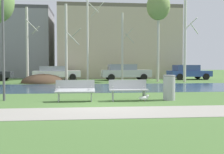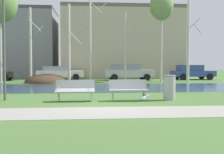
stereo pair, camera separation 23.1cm
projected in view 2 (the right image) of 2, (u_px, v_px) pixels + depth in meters
ground_plane at (97, 85)px, 20.35m from camera, size 120.00×120.00×0.00m
paved_path_strip at (106, 112)px, 8.58m from camera, size 60.00×2.13×0.01m
river_band at (98, 88)px, 18.02m from camera, size 80.00×6.97×0.01m
soil_mound at (46, 83)px, 23.04m from camera, size 3.58×3.56×1.48m
bench_left at (75, 90)px, 11.23m from camera, size 1.60×0.57×0.87m
bench_right at (128, 89)px, 11.40m from camera, size 1.60×0.57×0.87m
trash_bin at (169, 87)px, 11.58m from camera, size 0.53×0.53×1.06m
seagull at (144, 98)px, 11.24m from camera, size 0.47×0.18×0.27m
streetlamp at (3, 12)px, 11.37m from camera, size 0.32×0.32×5.54m
birch_far_left at (0, 2)px, 23.09m from camera, size 2.91×2.91×8.68m
birch_left at (31, 44)px, 24.03m from camera, size 1.22×2.06×6.50m
birch_center_left at (70, 43)px, 23.02m from camera, size 1.37×2.36×6.57m
birch_center at (91, 26)px, 23.07m from camera, size 1.49×2.33×9.32m
birch_center_right at (126, 47)px, 23.81m from camera, size 1.15×1.98×6.01m
birch_right at (161, 7)px, 24.19m from camera, size 2.08×2.08×8.58m
birch_far_right at (189, 36)px, 23.89m from camera, size 1.30×2.23×7.93m
parked_sedan_second_white at (60, 73)px, 27.00m from camera, size 4.61×2.28×1.37m
parked_hatch_third_silver at (128, 72)px, 26.64m from camera, size 4.82×2.13×1.56m
parked_wagon_fourth_blue at (192, 72)px, 27.76m from camera, size 4.27×2.22×1.48m
building_grey_warehouse at (12, 44)px, 33.52m from camera, size 10.53×6.23×8.19m
building_beige_block at (120, 44)px, 34.19m from camera, size 13.62×9.67×8.11m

